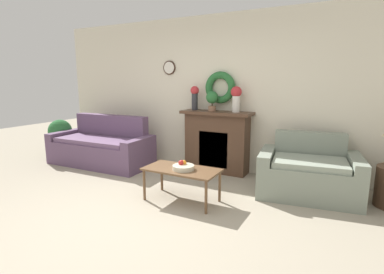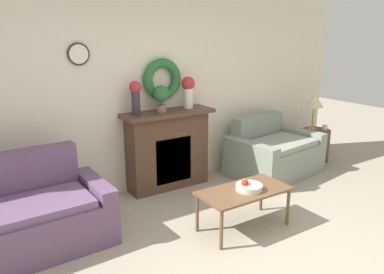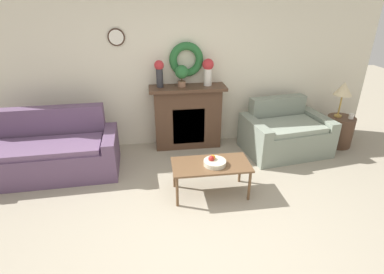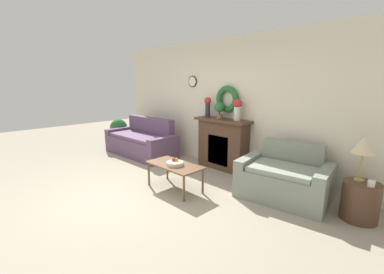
{
  "view_description": "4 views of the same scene",
  "coord_description": "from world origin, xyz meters",
  "px_view_note": "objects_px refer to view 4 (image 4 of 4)",
  "views": [
    {
      "loc": [
        2.16,
        -2.44,
        1.6
      ],
      "look_at": [
        0.15,
        1.35,
        0.78
      ],
      "focal_mm": 28.0,
      "sensor_mm": 36.0,
      "label": 1
    },
    {
      "loc": [
        -2.2,
        -1.94,
        2.06
      ],
      "look_at": [
        0.02,
        1.49,
        0.92
      ],
      "focal_mm": 35.0,
      "sensor_mm": 36.0,
      "label": 2
    },
    {
      "loc": [
        -0.43,
        -2.39,
        2.39
      ],
      "look_at": [
        0.08,
        1.28,
        0.64
      ],
      "focal_mm": 28.0,
      "sensor_mm": 36.0,
      "label": 3
    },
    {
      "loc": [
        3.41,
        -1.86,
        1.81
      ],
      "look_at": [
        0.22,
        1.3,
        0.84
      ],
      "focal_mm": 24.0,
      "sensor_mm": 36.0,
      "label": 4
    }
  ],
  "objects_px": {
    "vase_on_mantel_right": "(237,108)",
    "side_table_by_loveseat": "(360,201)",
    "loveseat_right": "(284,179)",
    "potted_plant_on_mantel": "(220,108)",
    "potted_plant_floor_by_couch": "(119,129)",
    "fireplace": "(223,144)",
    "vase_on_mantel_left": "(208,105)",
    "table_lamp": "(364,146)",
    "couch_left": "(142,142)",
    "mug": "(371,184)",
    "fruit_bowl": "(175,163)",
    "coffee_table": "(175,167)"
  },
  "relations": [
    {
      "from": "coffee_table",
      "to": "vase_on_mantel_right",
      "type": "bearing_deg",
      "value": 81.6
    },
    {
      "from": "loveseat_right",
      "to": "potted_plant_on_mantel",
      "type": "relative_size",
      "value": 4.19
    },
    {
      "from": "fruit_bowl",
      "to": "coffee_table",
      "type": "bearing_deg",
      "value": 148.31
    },
    {
      "from": "loveseat_right",
      "to": "table_lamp",
      "type": "xyz_separation_m",
      "value": [
        0.97,
        0.11,
        0.69
      ]
    },
    {
      "from": "fruit_bowl",
      "to": "vase_on_mantel_left",
      "type": "relative_size",
      "value": 0.68
    },
    {
      "from": "mug",
      "to": "potted_plant_on_mantel",
      "type": "relative_size",
      "value": 0.24
    },
    {
      "from": "fruit_bowl",
      "to": "table_lamp",
      "type": "bearing_deg",
      "value": 25.99
    },
    {
      "from": "potted_plant_on_mantel",
      "to": "potted_plant_floor_by_couch",
      "type": "distance_m",
      "value": 3.38
    },
    {
      "from": "loveseat_right",
      "to": "coffee_table",
      "type": "distance_m",
      "value": 1.79
    },
    {
      "from": "fireplace",
      "to": "mug",
      "type": "height_order",
      "value": "fireplace"
    },
    {
      "from": "fireplace",
      "to": "vase_on_mantel_left",
      "type": "xyz_separation_m",
      "value": [
        -0.44,
        0.01,
        0.77
      ]
    },
    {
      "from": "mug",
      "to": "potted_plant_floor_by_couch",
      "type": "xyz_separation_m",
      "value": [
        -6.04,
        -0.13,
        -0.08
      ]
    },
    {
      "from": "coffee_table",
      "to": "potted_plant_on_mantel",
      "type": "relative_size",
      "value": 2.91
    },
    {
      "from": "fireplace",
      "to": "side_table_by_loveseat",
      "type": "bearing_deg",
      "value": -7.53
    },
    {
      "from": "fireplace",
      "to": "table_lamp",
      "type": "height_order",
      "value": "table_lamp"
    },
    {
      "from": "couch_left",
      "to": "mug",
      "type": "bearing_deg",
      "value": 0.05
    },
    {
      "from": "side_table_by_loveseat",
      "to": "table_lamp",
      "type": "bearing_deg",
      "value": 141.34
    },
    {
      "from": "vase_on_mantel_left",
      "to": "potted_plant_on_mantel",
      "type": "height_order",
      "value": "vase_on_mantel_left"
    },
    {
      "from": "fireplace",
      "to": "couch_left",
      "type": "height_order",
      "value": "fireplace"
    },
    {
      "from": "table_lamp",
      "to": "loveseat_right",
      "type": "bearing_deg",
      "value": -173.42
    },
    {
      "from": "table_lamp",
      "to": "potted_plant_on_mantel",
      "type": "xyz_separation_m",
      "value": [
        -2.64,
        0.28,
        0.28
      ]
    },
    {
      "from": "loveseat_right",
      "to": "couch_left",
      "type": "bearing_deg",
      "value": 175.04
    },
    {
      "from": "side_table_by_loveseat",
      "to": "potted_plant_floor_by_couch",
      "type": "relative_size",
      "value": 0.67
    },
    {
      "from": "fireplace",
      "to": "fruit_bowl",
      "type": "relative_size",
      "value": 4.34
    },
    {
      "from": "fruit_bowl",
      "to": "side_table_by_loveseat",
      "type": "bearing_deg",
      "value": 24.59
    },
    {
      "from": "loveseat_right",
      "to": "potted_plant_on_mantel",
      "type": "xyz_separation_m",
      "value": [
        -1.67,
        0.4,
        0.97
      ]
    },
    {
      "from": "table_lamp",
      "to": "potted_plant_on_mantel",
      "type": "height_order",
      "value": "potted_plant_on_mantel"
    },
    {
      "from": "side_table_by_loveseat",
      "to": "mug",
      "type": "relative_size",
      "value": 6.26
    },
    {
      "from": "mug",
      "to": "potted_plant_floor_by_couch",
      "type": "height_order",
      "value": "potted_plant_floor_by_couch"
    },
    {
      "from": "mug",
      "to": "fruit_bowl",
      "type": "bearing_deg",
      "value": -157.81
    },
    {
      "from": "loveseat_right",
      "to": "potted_plant_floor_by_couch",
      "type": "relative_size",
      "value": 1.84
    },
    {
      "from": "vase_on_mantel_left",
      "to": "fruit_bowl",
      "type": "bearing_deg",
      "value": -67.96
    },
    {
      "from": "side_table_by_loveseat",
      "to": "table_lamp",
      "type": "xyz_separation_m",
      "value": [
        -0.06,
        0.05,
        0.74
      ]
    },
    {
      "from": "loveseat_right",
      "to": "potted_plant_on_mantel",
      "type": "bearing_deg",
      "value": 158.74
    },
    {
      "from": "table_lamp",
      "to": "vase_on_mantel_right",
      "type": "distance_m",
      "value": 2.26
    },
    {
      "from": "potted_plant_floor_by_couch",
      "to": "side_table_by_loveseat",
      "type": "bearing_deg",
      "value": 2.05
    },
    {
      "from": "loveseat_right",
      "to": "potted_plant_floor_by_couch",
      "type": "distance_m",
      "value": 4.92
    },
    {
      "from": "fruit_bowl",
      "to": "potted_plant_on_mantel",
      "type": "height_order",
      "value": "potted_plant_on_mantel"
    },
    {
      "from": "loveseat_right",
      "to": "side_table_by_loveseat",
      "type": "distance_m",
      "value": 1.03
    },
    {
      "from": "vase_on_mantel_right",
      "to": "side_table_by_loveseat",
      "type": "bearing_deg",
      "value": -8.76
    },
    {
      "from": "mug",
      "to": "fireplace",
      "type": "bearing_deg",
      "value": 171.1
    },
    {
      "from": "mug",
      "to": "potted_plant_floor_by_couch",
      "type": "bearing_deg",
      "value": -178.74
    },
    {
      "from": "fireplace",
      "to": "table_lamp",
      "type": "xyz_separation_m",
      "value": [
        2.55,
        -0.3,
        0.46
      ]
    },
    {
      "from": "side_table_by_loveseat",
      "to": "mug",
      "type": "distance_m",
      "value": 0.33
    },
    {
      "from": "couch_left",
      "to": "vase_on_mantel_left",
      "type": "distance_m",
      "value": 2.05
    },
    {
      "from": "couch_left",
      "to": "fruit_bowl",
      "type": "bearing_deg",
      "value": -22.77
    },
    {
      "from": "couch_left",
      "to": "loveseat_right",
      "type": "xyz_separation_m",
      "value": [
        3.7,
        0.19,
        -0.01
      ]
    },
    {
      "from": "vase_on_mantel_left",
      "to": "potted_plant_floor_by_couch",
      "type": "xyz_separation_m",
      "value": [
        -2.9,
        -0.56,
        -0.83
      ]
    },
    {
      "from": "couch_left",
      "to": "loveseat_right",
      "type": "relative_size",
      "value": 1.4
    },
    {
      "from": "mug",
      "to": "potted_plant_floor_by_couch",
      "type": "distance_m",
      "value": 6.05
    }
  ]
}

